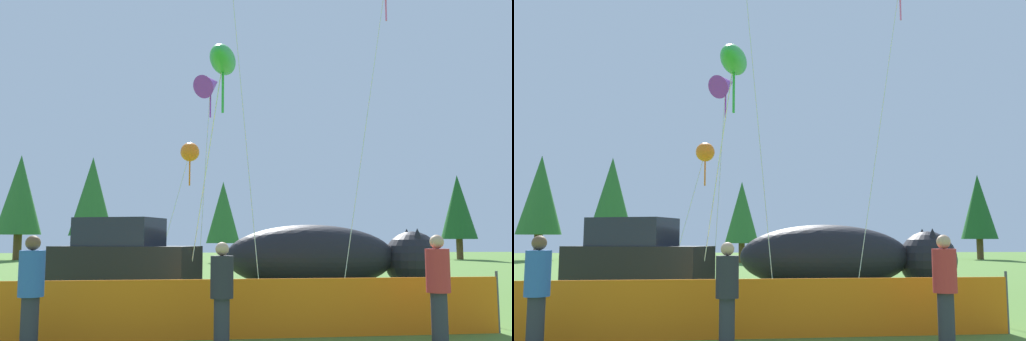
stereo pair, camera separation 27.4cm
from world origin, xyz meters
TOP-DOWN VIEW (x-y plane):
  - ground_plane at (0.00, 0.00)m, footprint 120.00×120.00m
  - parked_car at (-2.43, 3.25)m, footprint 4.16×2.82m
  - folding_chair at (3.56, -0.36)m, footprint 0.64×0.64m
  - inflatable_cat at (4.13, 6.89)m, footprint 7.59×2.39m
  - safety_fence at (0.13, -2.52)m, footprint 10.00×0.33m
  - spectator_in_grey_shirt at (3.48, -3.51)m, footprint 0.39×0.39m
  - spectator_in_black_shirt at (-3.02, -3.46)m, footprint 0.39×0.39m
  - spectator_in_blue_shirt at (-0.08, -3.50)m, footprint 0.37×0.37m
  - kite_purple_delta at (-0.03, 8.69)m, footprint 1.51×1.60m
  - kite_green_fish at (0.10, 0.76)m, footprint 1.38×3.57m
  - kite_orange_flower at (-0.79, 9.12)m, footprint 1.68×0.73m
  - horizon_tree_east at (-8.93, 34.42)m, footprint 3.49×3.49m
  - horizon_tree_west at (-15.22, 36.56)m, footprint 3.67×3.67m
  - horizon_tree_mid at (21.77, 34.06)m, footprint 3.01×3.01m
  - horizon_tree_northeast at (1.44, 29.38)m, footprint 2.49×2.49m

SIDE VIEW (x-z plane):
  - ground_plane at x=0.00m, z-range 0.00..0.00m
  - folding_chair at x=3.56m, z-range 0.07..0.94m
  - safety_fence at x=0.13m, z-range -0.05..1.08m
  - spectator_in_blue_shirt at x=-0.08m, z-range 0.08..1.76m
  - spectator_in_black_shirt at x=-3.02m, z-range 0.08..1.87m
  - spectator_in_grey_shirt at x=3.48m, z-range 0.08..1.88m
  - inflatable_cat at x=4.13m, z-range -0.09..2.13m
  - parked_car at x=-2.43m, z-range -0.04..2.26m
  - horizon_tree_northeast at x=1.44m, z-range 0.68..6.62m
  - horizon_tree_mid at x=21.77m, z-range 0.82..8.01m
  - kite_orange_flower at x=-0.79m, z-range 2.31..7.73m
  - horizon_tree_east at x=-8.93m, z-range 0.95..9.29m
  - horizon_tree_west at x=-15.22m, z-range 1.00..9.75m
  - kite_green_fish at x=0.10m, z-range 2.76..9.30m
  - kite_purple_delta at x=-0.03m, z-range 3.48..11.73m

